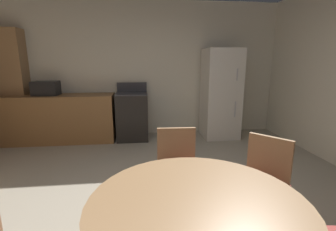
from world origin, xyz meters
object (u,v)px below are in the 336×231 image
object	(u,v)px
microwave	(46,88)
dining_table	(197,226)
chair_north	(177,168)
refrigerator	(221,94)
chair_northeast	(262,180)
oven_range	(132,116)

from	to	relation	value
microwave	dining_table	distance (m)	4.05
microwave	chair_north	world-z (taller)	microwave
refrigerator	chair_northeast	distance (m)	2.87
dining_table	chair_north	distance (m)	0.98
microwave	oven_range	bearing A→B (deg)	0.13
oven_range	dining_table	world-z (taller)	oven_range
refrigerator	chair_north	xyz separation A→B (m)	(-1.25, -2.45, -0.38)
microwave	refrigerator	bearing A→B (deg)	-0.86
oven_range	chair_north	xyz separation A→B (m)	(0.51, -2.51, 0.03)
refrigerator	chair_north	bearing A→B (deg)	-117.06
chair_north	microwave	bearing A→B (deg)	-137.89
chair_northeast	oven_range	bearing A→B (deg)	-107.93
oven_range	chair_northeast	size ratio (longest dim) A/B	1.26
microwave	dining_table	xyz separation A→B (m)	(2.04, -3.47, -0.43)
oven_range	refrigerator	world-z (taller)	refrigerator
microwave	chair_north	xyz separation A→B (m)	(2.08, -2.50, -0.53)
oven_range	chair_northeast	world-z (taller)	oven_range
oven_range	microwave	distance (m)	1.67
oven_range	chair_north	distance (m)	2.56
microwave	chair_northeast	bearing A→B (deg)	-45.62
chair_northeast	chair_north	bearing A→B (deg)	-66.66
refrigerator	microwave	size ratio (longest dim) A/B	4.00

